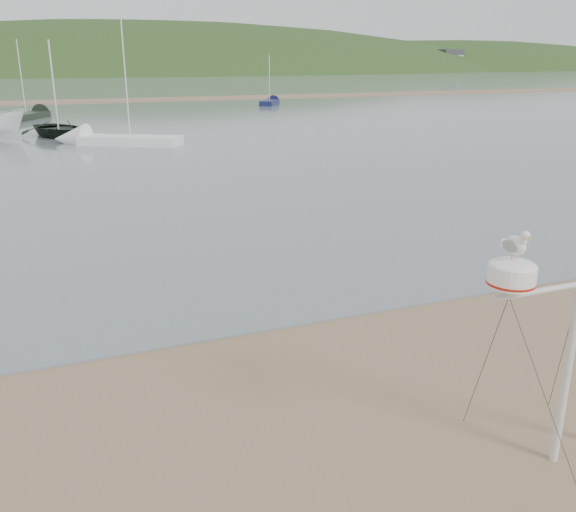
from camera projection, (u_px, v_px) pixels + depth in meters
name	position (u px, v px, depth m)	size (l,w,h in m)	color
water	(39.00, 83.00, 123.15)	(560.00, 256.00, 0.04)	slate
sandbar	(44.00, 102.00, 68.40)	(560.00, 7.00, 0.07)	#82634B
hill_ridge	(96.00, 127.00, 226.72)	(620.00, 180.00, 80.00)	#213A17
far_cottages	(46.00, 61.00, 179.48)	(294.40, 6.30, 8.00)	silver
mast_rig	(566.00, 377.00, 7.15)	(2.19, 2.34, 4.94)	silver
boat_dark	(55.00, 97.00, 37.53)	(3.52, 1.02, 4.94)	black
sailboat_blue_far	(272.00, 102.00, 65.79)	(4.06, 5.31, 5.47)	#131945
sailboat_white_near	(97.00, 140.00, 35.05)	(7.41, 5.45, 7.47)	white
sailboat_dark_mid	(37.00, 114.00, 50.97)	(4.59, 6.76, 6.73)	black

